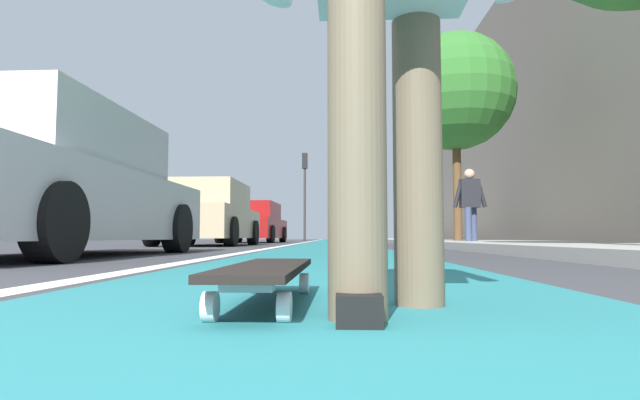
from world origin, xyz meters
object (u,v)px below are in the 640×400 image
parked_car_far (253,224)px  pedestrian_distant (470,202)px  traffic_light (305,181)px  parked_car_mid (208,215)px  parked_car_near (48,187)px  street_tree_mid (455,92)px  skateboard (267,272)px

parked_car_far → pedestrian_distant: 9.90m
traffic_light → pedestrian_distant: bearing=-164.3°
parked_car_mid → parked_car_far: parked_car_mid is taller
pedestrian_distant → parked_car_mid: bearing=78.7°
parked_car_near → parked_car_mid: parked_car_mid is taller
traffic_light → parked_car_mid: bearing=174.3°
traffic_light → street_tree_mid: size_ratio=0.86×
parked_car_mid → street_tree_mid: street_tree_mid is taller
street_tree_mid → parked_car_near: bearing=141.9°
parked_car_mid → parked_car_near: bearing=-179.4°
skateboard → pedestrian_distant: pedestrian_distant is taller
parked_car_mid → parked_car_far: 6.84m
parked_car_mid → traffic_light: 14.67m
parked_car_far → parked_car_near: bearing=-179.7°
traffic_light → parked_car_far: bearing=169.1°
parked_car_near → street_tree_mid: bearing=-38.1°
parked_car_far → traffic_light: bearing=-10.9°
parked_car_near → parked_car_mid: bearing=0.6°
parked_car_mid → street_tree_mid: bearing=-82.9°
skateboard → street_tree_mid: street_tree_mid is taller
parked_car_far → street_tree_mid: 9.12m
pedestrian_distant → parked_car_near: bearing=134.6°
skateboard → parked_car_mid: size_ratio=0.20×
skateboard → pedestrian_distant: size_ratio=0.52×
parked_car_far → pedestrian_distant: bearing=-143.9°
skateboard → parked_car_far: 17.52m
parked_car_near → parked_car_mid: size_ratio=1.05×
street_tree_mid → parked_car_far: bearing=44.7°
parked_car_near → street_tree_mid: street_tree_mid is taller
parked_car_near → parked_car_far: bearing=0.3°
parked_car_mid → pedestrian_distant: bearing=-101.3°
parked_car_far → street_tree_mid: bearing=-135.3°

